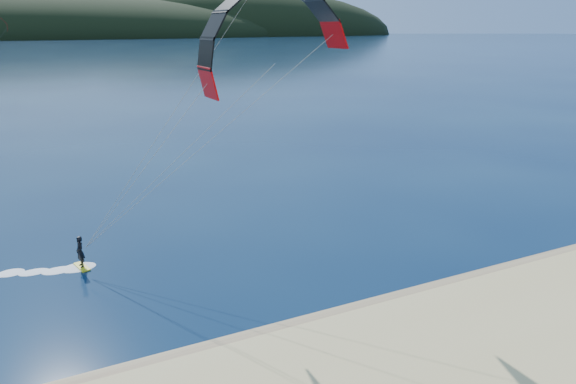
# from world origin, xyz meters

# --- Properties ---
(wet_sand) EXTENTS (220.00, 2.50, 0.10)m
(wet_sand) POSITION_xyz_m (0.00, 4.50, 0.05)
(wet_sand) COLOR #866A4D
(wet_sand) RESTS_ON ground
(headland) EXTENTS (1200.00, 310.00, 140.00)m
(headland) POSITION_xyz_m (0.63, 745.28, 0.00)
(headland) COLOR black
(headland) RESTS_ON ground
(kitesurfer_near) EXTENTS (25.76, 7.22, 15.88)m
(kitesurfer_near) POSITION_xyz_m (3.59, 12.46, 11.22)
(kitesurfer_near) COLOR gold
(kitesurfer_near) RESTS_ON ground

